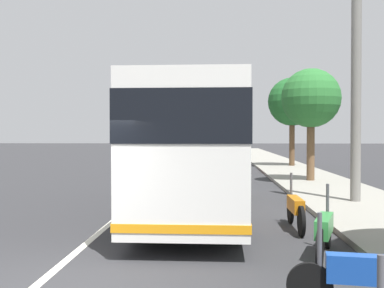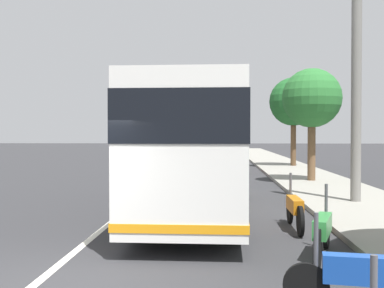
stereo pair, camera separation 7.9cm
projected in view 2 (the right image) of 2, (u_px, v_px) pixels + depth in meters
name	position (u px, v px, depth m)	size (l,w,h in m)	color
ground_plane	(36.00, 283.00, 7.23)	(220.00, 220.00, 0.00)	#2D2D30
sidewalk_curb	(344.00, 196.00, 16.82)	(110.00, 3.60, 0.14)	gray
lane_divider_line	(142.00, 197.00, 17.21)	(110.00, 0.16, 0.01)	silver
coach_bus	(197.00, 143.00, 13.51)	(10.55, 2.68, 3.46)	silver
motorcycle_by_tree	(372.00, 277.00, 6.00)	(0.45, 2.20, 1.25)	black
motorcycle_mid_row	(323.00, 231.00, 8.73)	(2.17, 0.76, 1.29)	black
motorcycle_angled	(295.00, 209.00, 11.33)	(2.28, 0.24, 1.29)	black
car_far_distant	(175.00, 148.00, 50.71)	(4.05, 1.87, 1.57)	black
car_ahead_same_lane	(210.00, 160.00, 28.37)	(4.12, 2.08, 1.53)	red
roadside_tree_mid_block	(312.00, 99.00, 21.87)	(2.71, 2.71, 5.26)	brown
roadside_tree_far_block	(293.00, 102.00, 32.08)	(3.23, 3.23, 6.05)	brown
utility_pole	(356.00, 78.00, 15.03)	(0.32, 0.32, 8.03)	slate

